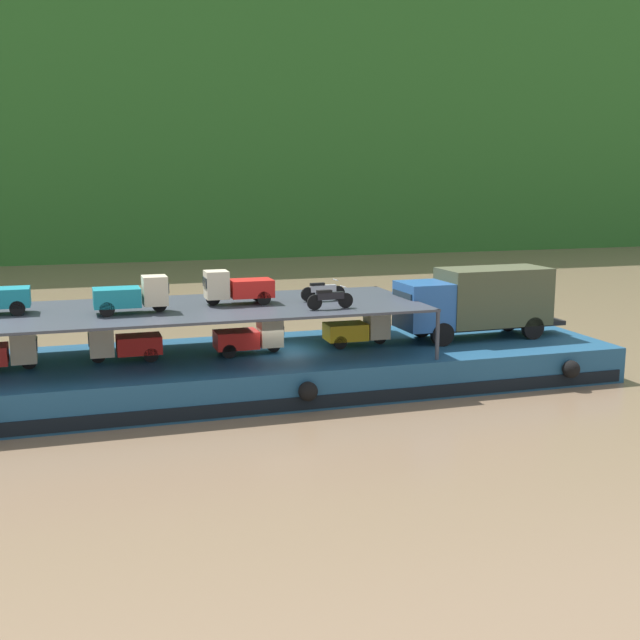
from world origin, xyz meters
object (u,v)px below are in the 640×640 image
mini_truck_upper_mid (132,295)px  motorcycle_upper_port (330,298)px  covered_lorry (477,300)px  mini_truck_upper_fore (237,287)px  motorcycle_upper_centre (323,290)px  mini_truck_lower_mid (250,337)px  mini_truck_lower_aft (124,344)px  mini_truck_lower_stern (0,353)px  mini_truck_lower_fore (358,329)px  cargo_barge (281,369)px

mini_truck_upper_mid → motorcycle_upper_port: 7.47m
covered_lorry → mini_truck_upper_mid: bearing=-177.4°
covered_lorry → mini_truck_upper_mid: mini_truck_upper_mid is taller
mini_truck_upper_fore → motorcycle_upper_centre: bearing=-3.2°
motorcycle_upper_port → mini_truck_lower_mid: bearing=145.4°
mini_truck_lower_aft → motorcycle_upper_centre: bearing=-0.6°
mini_truck_lower_stern → mini_truck_upper_fore: bearing=2.5°
mini_truck_lower_stern → mini_truck_upper_fore: mini_truck_upper_fore is taller
mini_truck_lower_mid → motorcycle_upper_centre: (3.12, 0.13, 1.74)m
motorcycle_upper_centre → mini_truck_lower_mid: bearing=-177.5°
mini_truck_lower_fore → mini_truck_upper_mid: bearing=-175.1°
motorcycle_upper_port → mini_truck_upper_fore: bearing=144.8°
cargo_barge → mini_truck_lower_mid: (-1.30, -0.11, 1.44)m
mini_truck_lower_mid → mini_truck_upper_fore: size_ratio=1.00×
covered_lorry → motorcycle_upper_centre: 7.19m
cargo_barge → mini_truck_upper_fore: (-1.70, 0.22, 3.44)m
mini_truck_lower_aft → motorcycle_upper_port: motorcycle_upper_port is taller
cargo_barge → mini_truck_lower_fore: (3.43, 0.11, 1.44)m
motorcycle_upper_port → motorcycle_upper_centre: bearing=80.1°
cargo_barge → mini_truck_lower_stern: (-10.68, -0.17, 1.44)m
mini_truck_lower_mid → motorcycle_upper_port: bearing=-34.6°
motorcycle_upper_port → motorcycle_upper_centre: size_ratio=1.00×
mini_truck_lower_fore → mini_truck_upper_fore: (-5.13, 0.12, 2.00)m
mini_truck_lower_stern → mini_truck_lower_fore: bearing=1.1°
mini_truck_lower_stern → mini_truck_lower_mid: bearing=0.4°
mini_truck_lower_stern → mini_truck_upper_fore: (8.97, 0.39, 2.00)m
mini_truck_upper_fore → motorcycle_upper_centre: (3.53, -0.20, -0.26)m
mini_truck_lower_aft → mini_truck_lower_mid: 4.93m
mini_truck_lower_stern → motorcycle_upper_port: motorcycle_upper_port is taller
mini_truck_lower_mid → cargo_barge: bearing=4.9°
mini_truck_lower_aft → mini_truck_lower_fore: (9.65, -0.00, 0.00)m
covered_lorry → cargo_barge: bearing=179.8°
mini_truck_lower_fore → motorcycle_upper_centre: bearing=-177.1°
mini_truck_lower_mid → mini_truck_lower_stern: bearing=-179.6°
mini_truck_upper_mid → covered_lorry: bearing=2.6°
covered_lorry → mini_truck_lower_stern: 19.67m
mini_truck_lower_mid → motorcycle_upper_centre: motorcycle_upper_centre is taller
motorcycle_upper_port → cargo_barge: bearing=126.1°
mini_truck_lower_stern → mini_truck_upper_fore: 9.20m
covered_lorry → mini_truck_lower_fore: bearing=178.6°
covered_lorry → mini_truck_upper_fore: 10.73m
mini_truck_lower_fore → motorcycle_upper_port: 3.37m
covered_lorry → mini_truck_lower_fore: size_ratio=2.86×
cargo_barge → mini_truck_upper_mid: (-5.88, -0.70, 3.44)m
mini_truck_lower_fore → mini_truck_upper_fore: size_ratio=1.01×
mini_truck_lower_fore → mini_truck_upper_mid: (-9.31, -0.80, 2.00)m
motorcycle_upper_port → mini_truck_lower_aft: bearing=164.6°
mini_truck_lower_stern → mini_truck_lower_mid: same height
cargo_barge → motorcycle_upper_port: bearing=-53.9°
cargo_barge → mini_truck_lower_stern: 10.77m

